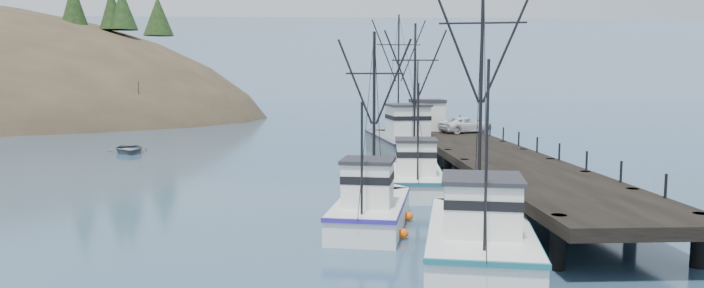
# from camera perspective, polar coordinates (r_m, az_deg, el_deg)

# --- Properties ---
(ground) EXTENTS (400.00, 400.00, 0.00)m
(ground) POSITION_cam_1_polar(r_m,az_deg,el_deg) (26.63, -9.18, -8.94)
(ground) COLOR #2D4964
(ground) RESTS_ON ground
(pier) EXTENTS (6.00, 44.00, 2.00)m
(pier) POSITION_cam_1_polar(r_m,az_deg,el_deg) (43.29, 12.05, -0.87)
(pier) COLOR black
(pier) RESTS_ON ground
(distant_ridge) EXTENTS (360.00, 40.00, 26.00)m
(distant_ridge) POSITION_cam_1_polar(r_m,az_deg,el_deg) (195.79, -0.64, 4.19)
(distant_ridge) COLOR #9EB2C6
(distant_ridge) RESTS_ON ground
(distant_ridge_far) EXTENTS (180.00, 25.00, 18.00)m
(distant_ridge_far) POSITION_cam_1_polar(r_m,az_deg,el_deg) (215.00, -14.26, 4.18)
(distant_ridge_far) COLOR silver
(distant_ridge_far) RESTS_ON ground
(moored_sailboats) EXTENTS (22.13, 19.06, 6.35)m
(moored_sailboats) POSITION_cam_1_polar(r_m,az_deg,el_deg) (91.36, -28.15, 1.35)
(moored_sailboats) COLOR white
(moored_sailboats) RESTS_ON ground
(trawler_near) EXTENTS (5.87, 11.96, 11.95)m
(trawler_near) POSITION_cam_1_polar(r_m,az_deg,el_deg) (25.35, 11.48, -7.86)
(trawler_near) COLOR white
(trawler_near) RESTS_ON ground
(trawler_mid) EXTENTS (4.55, 9.15, 9.32)m
(trawler_mid) POSITION_cam_1_polar(r_m,az_deg,el_deg) (29.19, 1.78, -5.87)
(trawler_mid) COLOR white
(trawler_mid) RESTS_ON ground
(trawler_far) EXTENTS (4.08, 10.08, 10.44)m
(trawler_far) POSITION_cam_1_polar(r_m,az_deg,el_deg) (38.20, 5.71, -3.01)
(trawler_far) COLOR white
(trawler_far) RESTS_ON ground
(work_vessel) EXTENTS (5.71, 14.97, 12.56)m
(work_vessel) POSITION_cam_1_polar(r_m,az_deg,el_deg) (54.20, 4.54, 0.16)
(work_vessel) COLOR slate
(work_vessel) RESTS_ON ground
(pier_shed) EXTENTS (3.00, 3.20, 2.80)m
(pier_shed) POSITION_cam_1_polar(r_m,az_deg,el_deg) (57.50, 6.83, 2.68)
(pier_shed) COLOR silver
(pier_shed) RESTS_ON pier
(pickup_truck) EXTENTS (5.36, 3.99, 1.35)m
(pickup_truck) POSITION_cam_1_polar(r_m,az_deg,el_deg) (55.51, 10.34, 1.73)
(pickup_truck) COLOR silver
(pickup_truck) RESTS_ON pier
(motorboat) EXTENTS (5.09, 5.91, 1.03)m
(motorboat) POSITION_cam_1_polar(r_m,az_deg,el_deg) (60.30, -19.62, -0.74)
(motorboat) COLOR slate
(motorboat) RESTS_ON ground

